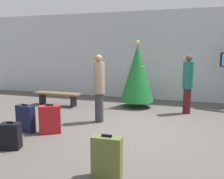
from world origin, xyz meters
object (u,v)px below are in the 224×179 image
Objects in this scene: holiday_tree at (137,73)px; traveller_1 at (99,87)px; suitcase_0 at (107,158)px; suitcase_1 at (50,119)px; suitcase_3 at (26,119)px; suitcase_2 at (11,136)px; traveller_0 at (188,83)px; waiting_bench at (58,96)px.

holiday_tree reaches higher than traveller_1.
holiday_tree is at bearing 97.01° from suitcase_0.
suitcase_3 is (-0.65, -0.09, -0.01)m from suitcase_1.
suitcase_1 is 1.24× the size of suitcase_2.
holiday_tree is 3.21× the size of suitcase_0.
holiday_tree reaches higher than traveller_0.
traveller_1 is 1.65m from suitcase_1.
waiting_bench is at bearing 128.33° from suitcase_0.
suitcase_3 is at bearing -137.12° from traveller_1.
suitcase_0 is 1.04× the size of suitcase_3.
suitcase_0 is (-1.10, -4.64, -0.65)m from traveller_0.
suitcase_2 is at bearing -102.27° from suitcase_1.
suitcase_1 is (-3.15, -3.03, -0.65)m from traveller_0.
holiday_tree reaches higher than suitcase_3.
holiday_tree is 1.23× the size of traveller_1.
suitcase_3 is (-3.80, -3.11, -0.66)m from traveller_0.
suitcase_1 is (1.39, -2.73, -0.02)m from waiting_bench.
traveller_1 is at bearing 113.26° from suitcase_0.
suitcase_3 is (-1.46, -1.35, -0.68)m from traveller_1.
waiting_bench is 3.06m from suitcase_1.
traveller_1 is at bearing 42.88° from suitcase_3.
suitcase_1 is at bearing -63.07° from waiting_bench.
holiday_tree is at bearing 59.39° from suitcase_3.
suitcase_0 is at bearing -82.99° from holiday_tree.
holiday_tree is at bearing 67.33° from suitcase_1.
traveller_1 reaches higher than traveller_0.
traveller_1 is 3.24× the size of suitcase_2.
traveller_0 is at bearing 76.64° from suitcase_0.
suitcase_2 is at bearing -129.35° from traveller_0.
traveller_0 is (4.54, 0.30, 0.63)m from waiting_bench.
suitcase_1 is 0.65m from suitcase_3.
traveller_1 is at bearing 57.38° from suitcase_1.
traveller_0 is at bearing 3.77° from waiting_bench.
suitcase_0 reaches higher than suitcase_2.
holiday_tree is 2.25m from traveller_1.
traveller_1 is at bearing 66.13° from suitcase_2.
traveller_0 is at bearing -12.88° from holiday_tree.
traveller_0 is 0.98× the size of traveller_1.
traveller_0 is 2.55× the size of suitcase_0.
suitcase_2 is at bearing -73.40° from waiting_bench.
waiting_bench is at bearing -176.23° from traveller_0.
suitcase_1 is at bearing -112.67° from holiday_tree.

